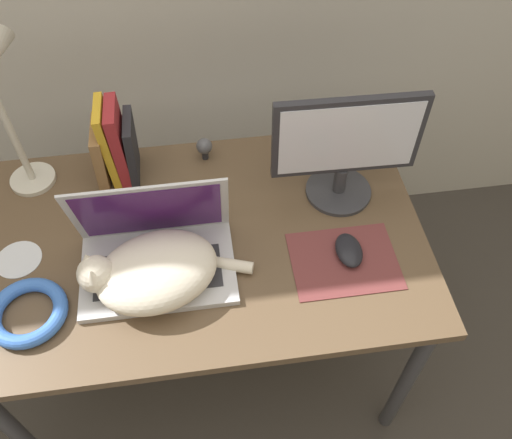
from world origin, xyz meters
The scene contains 11 objects.
desk centered at (0.00, 0.38, 0.65)m, with size 1.22×0.75×0.72m.
laptop centered at (-0.11, 0.31, 0.77)m, with size 0.39×0.26×0.26m.
cat centered at (-0.12, 0.25, 0.78)m, with size 0.43×0.31×0.13m.
external_monitor centered at (0.41, 0.49, 0.90)m, with size 0.40×0.19×0.34m.
mousepad centered at (0.37, 0.25, 0.72)m, with size 0.28×0.21×0.00m.
computer_mouse centered at (0.38, 0.27, 0.74)m, with size 0.07×0.11×0.03m.
book_row centered at (-0.21, 0.65, 0.83)m, with size 0.12×0.15×0.25m.
desk_lamp centered at (-0.43, 0.63, 1.08)m, with size 0.17×0.17×0.53m.
cable_coil centered at (-0.43, 0.20, 0.74)m, with size 0.19×0.19×0.04m.
webcam centered at (0.04, 0.68, 0.77)m, with size 0.05×0.05×0.07m.
cd_disc centered at (-0.48, 0.37, 0.72)m, with size 0.12×0.12×0.00m.
Camera 1 is at (0.03, -0.52, 1.89)m, focal length 38.00 mm.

